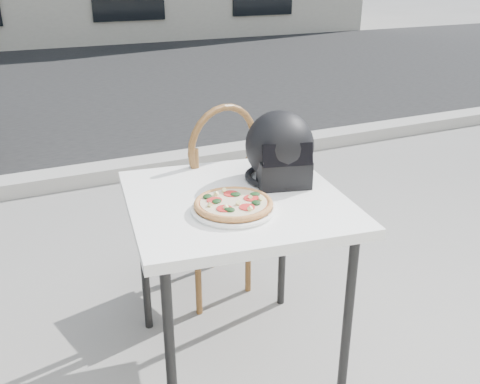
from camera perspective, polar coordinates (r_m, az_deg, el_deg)
name	(u,v)px	position (r m, az deg, el deg)	size (l,w,h in m)	color
street_asphalt	(88,84)	(8.50, -15.92, 11.07)	(30.00, 8.00, 0.00)	black
curb	(172,162)	(4.72, -7.26, 3.18)	(30.00, 0.25, 0.12)	#A8A59D
cafe_table_main	(236,213)	(2.15, -0.42, -2.30)	(0.95, 0.95, 0.80)	white
plate	(234,209)	(2.00, -0.69, -1.81)	(0.39, 0.39, 0.02)	white
pizza	(234,203)	(1.99, -0.69, -1.23)	(0.35, 0.35, 0.04)	#C48548
helmet	(280,151)	(2.25, 4.28, 4.43)	(0.36, 0.37, 0.30)	black
cafe_chair_main	(212,194)	(2.68, -2.96, -0.17)	(0.50, 0.50, 1.07)	brown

